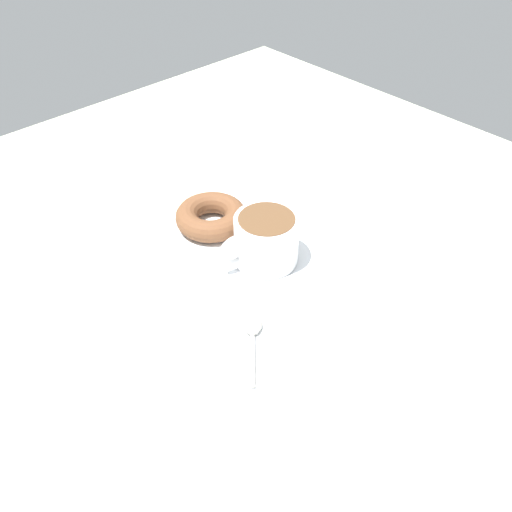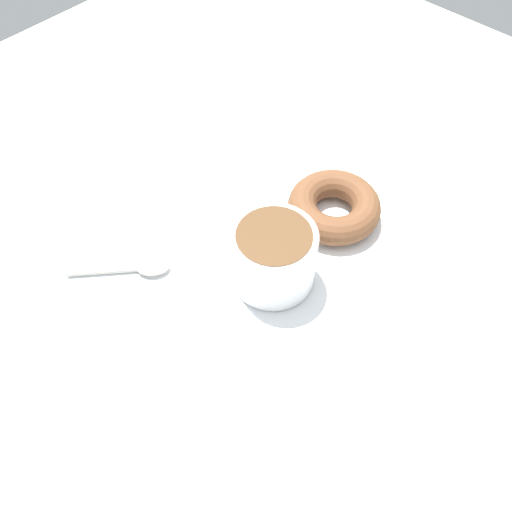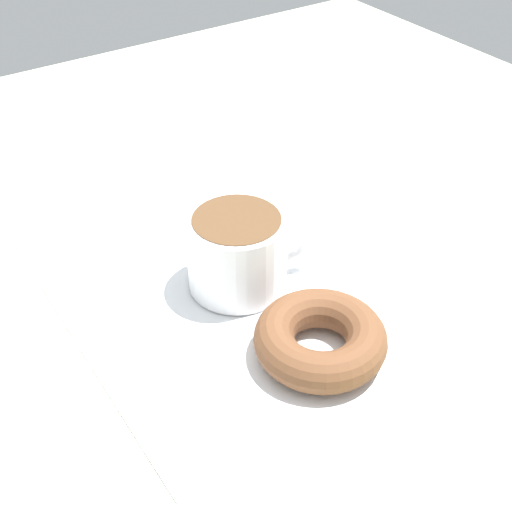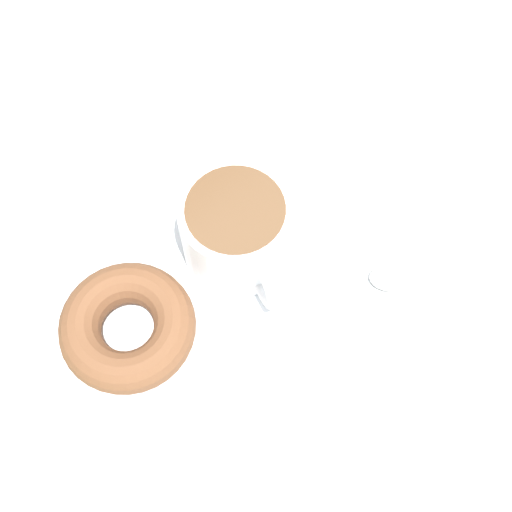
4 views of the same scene
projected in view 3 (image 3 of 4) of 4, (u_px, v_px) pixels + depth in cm
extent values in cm
cube|color=beige|center=(264.00, 292.00, 66.66)|extent=(120.00, 120.00, 2.00)
cube|color=white|center=(256.00, 274.00, 66.91)|extent=(35.94, 35.94, 0.30)
cylinder|color=white|center=(237.00, 252.00, 63.50)|extent=(9.01, 9.01, 7.09)
cylinder|color=brown|center=(237.00, 221.00, 61.46)|extent=(7.81, 7.81, 0.60)
torus|color=white|center=(288.00, 241.00, 64.89)|extent=(4.95, 1.98, 4.87)
torus|color=brown|center=(320.00, 339.00, 57.41)|extent=(10.86, 10.86, 3.36)
ellipsoid|color=#B7B2A8|center=(277.00, 204.00, 75.35)|extent=(4.20, 4.28, 0.90)
cylinder|color=#B7B2A8|center=(282.00, 180.00, 79.49)|extent=(6.16, 6.72, 0.56)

